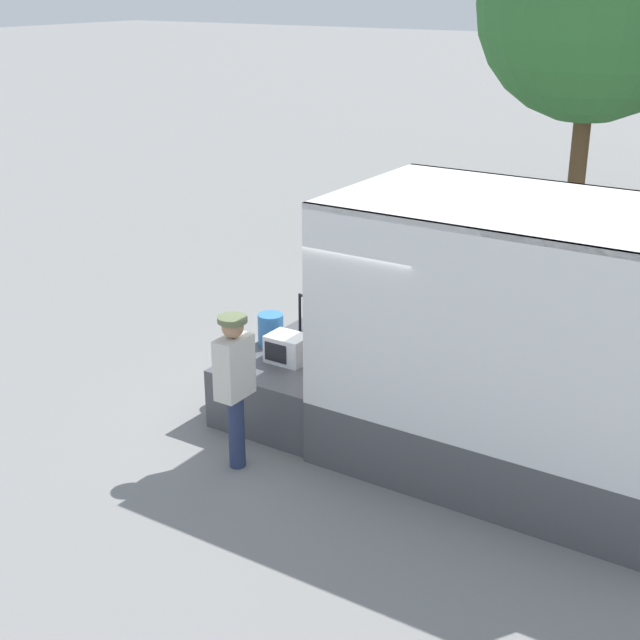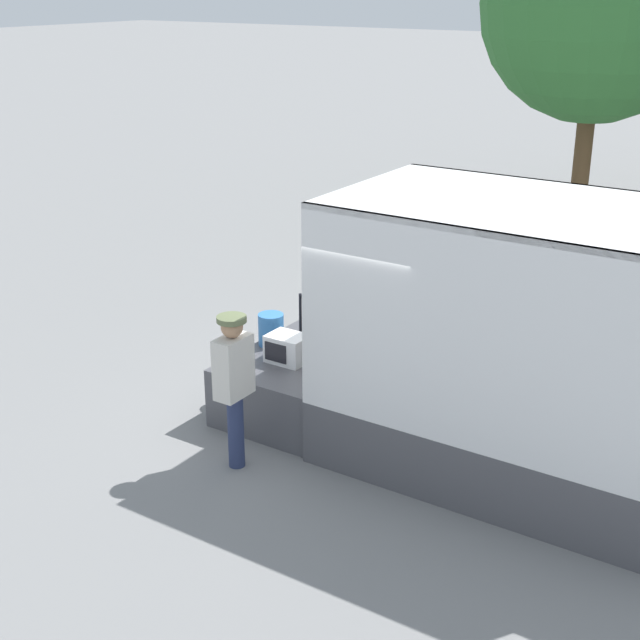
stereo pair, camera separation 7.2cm
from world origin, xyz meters
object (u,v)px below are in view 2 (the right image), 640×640
object	(u,v)px
portable_generator	(328,321)
worker_person	(234,376)
orange_bucket	(271,330)
street_tree	(599,4)
microwave	(288,348)

from	to	relation	value
portable_generator	worker_person	world-z (taller)	worker_person
orange_bucket	street_tree	size ratio (longest dim) A/B	0.06
microwave	worker_person	bearing A→B (deg)	-80.88
orange_bucket	worker_person	xyz separation A→B (m)	(0.68, -1.61, 0.15)
worker_person	street_tree	size ratio (longest dim) A/B	0.26
microwave	street_tree	xyz separation A→B (m)	(0.18, 10.40, 3.68)
microwave	worker_person	xyz separation A→B (m)	(0.21, -1.29, 0.19)
microwave	portable_generator	bearing A→B (deg)	89.71
microwave	portable_generator	size ratio (longest dim) A/B	0.79
portable_generator	worker_person	bearing A→B (deg)	-84.71
portable_generator	street_tree	xyz separation A→B (m)	(0.17, 9.50, 3.62)
portable_generator	street_tree	distance (m)	10.17
microwave	portable_generator	xyz separation A→B (m)	(0.00, 0.90, 0.06)
worker_person	street_tree	distance (m)	12.20
worker_person	portable_generator	bearing A→B (deg)	95.29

